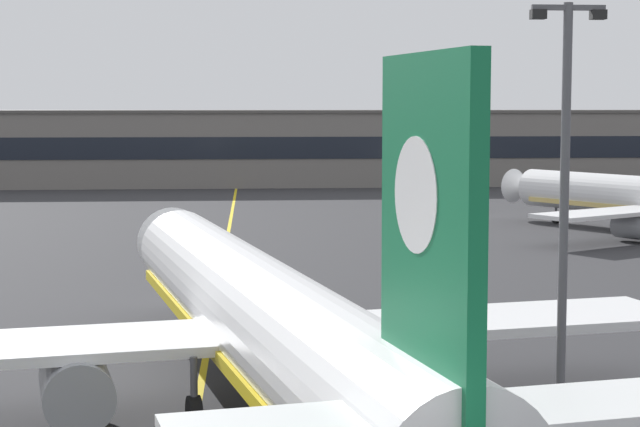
% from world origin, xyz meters
% --- Properties ---
extents(taxiway_centreline, '(4.11, 179.97, 0.01)m').
position_xyz_m(taxiway_centreline, '(0.00, 30.00, 0.00)').
color(taxiway_centreline, yellow).
rests_on(taxiway_centreline, ground).
extents(airliner_foreground, '(32.33, 41.25, 11.65)m').
position_xyz_m(airliner_foreground, '(1.87, 12.57, 3.37)').
color(airliner_foreground, white).
rests_on(airliner_foreground, ground).
extents(apron_lamp_post, '(2.24, 0.90, 13.59)m').
position_xyz_m(apron_lamp_post, '(10.81, 7.44, 7.10)').
color(apron_lamp_post, '#515156').
rests_on(apron_lamp_post, ground).
extents(safety_cone_by_nose_gear, '(0.44, 0.44, 0.55)m').
position_xyz_m(safety_cone_by_nose_gear, '(1.75, 29.12, 0.26)').
color(safety_cone_by_nose_gear, orange).
rests_on(safety_cone_by_nose_gear, ground).
extents(terminal_building, '(148.00, 12.40, 9.92)m').
position_xyz_m(terminal_building, '(-7.49, 122.18, 4.97)').
color(terminal_building, slate).
rests_on(terminal_building, ground).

